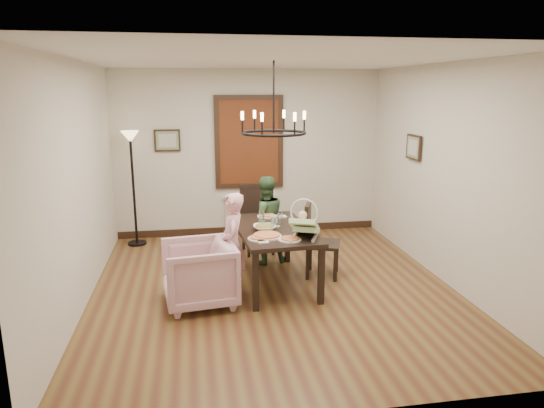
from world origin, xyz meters
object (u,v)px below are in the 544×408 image
object	(u,v)px
chair_far	(258,219)
floor_lamp	(134,190)
armchair	(199,273)
elderly_woman	(232,254)
seated_man	(265,227)
chair_right	(323,240)
baby_bouncer	(305,224)
dining_table	(274,234)
drinking_glass	(273,224)

from	to	relation	value
chair_far	floor_lamp	distance (m)	2.07
armchair	elderly_woman	distance (m)	0.48
seated_man	armchair	bearing A→B (deg)	42.68
chair_right	armchair	distance (m)	1.77
armchair	seated_man	size ratio (longest dim) A/B	0.78
elderly_woman	baby_bouncer	distance (m)	0.95
elderly_woman	floor_lamp	xyz separation A→B (m)	(-1.38, 2.26, 0.37)
dining_table	drinking_glass	bearing A→B (deg)	-106.47
baby_bouncer	drinking_glass	xyz separation A→B (m)	(-0.31, 0.41, -0.09)
dining_table	elderly_woman	distance (m)	0.63
elderly_woman	drinking_glass	bearing A→B (deg)	116.69
armchair	drinking_glass	world-z (taller)	drinking_glass
dining_table	seated_man	bearing A→B (deg)	85.24
seated_man	floor_lamp	size ratio (longest dim) A/B	0.59
armchair	floor_lamp	world-z (taller)	floor_lamp
chair_far	drinking_glass	world-z (taller)	chair_far
chair_far	armchair	world-z (taller)	chair_far
baby_bouncer	floor_lamp	bearing A→B (deg)	155.24
chair_right	chair_far	bearing A→B (deg)	52.60
armchair	seated_man	distance (m)	1.60
chair_right	baby_bouncer	bearing A→B (deg)	166.78
baby_bouncer	floor_lamp	xyz separation A→B (m)	(-2.23, 2.45, -0.01)
chair_right	floor_lamp	bearing A→B (deg)	74.58
dining_table	chair_right	distance (m)	0.73
dining_table	floor_lamp	world-z (taller)	floor_lamp
chair_far	drinking_glass	distance (m)	1.35
baby_bouncer	drinking_glass	bearing A→B (deg)	150.15
dining_table	baby_bouncer	distance (m)	0.61
seated_man	baby_bouncer	bearing A→B (deg)	92.90
seated_man	drinking_glass	distance (m)	0.91
chair_right	seated_man	xyz separation A→B (m)	(-0.69, 0.65, 0.02)
armchair	baby_bouncer	xyz separation A→B (m)	(1.26, -0.00, 0.53)
drinking_glass	armchair	bearing A→B (deg)	-156.74
elderly_woman	floor_lamp	size ratio (longest dim) A/B	0.59
armchair	elderly_woman	xyz separation A→B (m)	(0.41, 0.19, 0.15)
seated_man	floor_lamp	bearing A→B (deg)	-41.27
elderly_woman	floor_lamp	world-z (taller)	floor_lamp
elderly_woman	floor_lamp	distance (m)	2.67
chair_far	elderly_woman	distance (m)	1.62
baby_bouncer	floor_lamp	distance (m)	3.31
floor_lamp	dining_table	bearing A→B (deg)	-45.75
floor_lamp	chair_right	bearing A→B (deg)	-34.92
elderly_woman	chair_far	bearing A→B (deg)	165.92
chair_far	elderly_woman	bearing A→B (deg)	-114.39
chair_right	drinking_glass	distance (m)	0.80
baby_bouncer	elderly_woman	bearing A→B (deg)	-169.67
dining_table	chair_right	xyz separation A→B (m)	(0.69, 0.15, -0.16)
chair_right	elderly_woman	bearing A→B (deg)	128.47
floor_lamp	armchair	bearing A→B (deg)	-68.45
chair_far	seated_man	xyz separation A→B (m)	(0.04, -0.46, -0.00)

